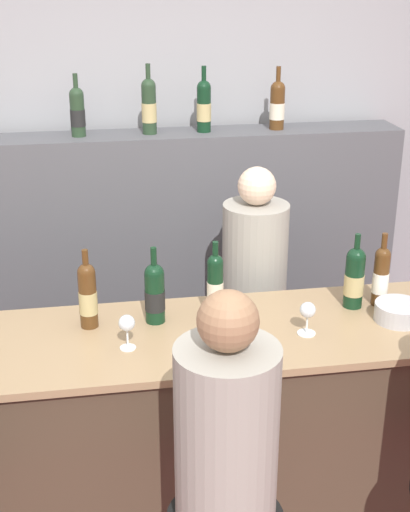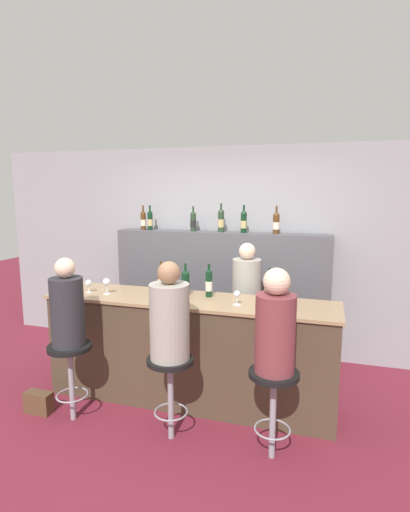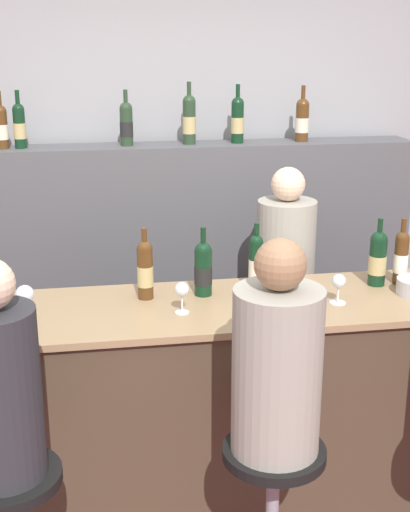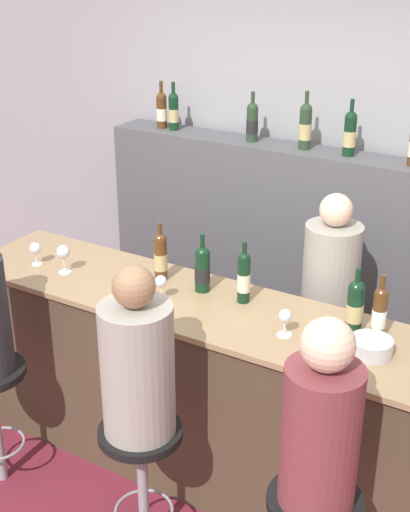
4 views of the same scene
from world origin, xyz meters
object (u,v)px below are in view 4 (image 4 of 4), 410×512
guest_seated_right (321,425)px  wine_bottle_backbar_3 (305,126)px  wine_glass_3 (285,317)px  wine_bottle_counter_1 (202,268)px  wine_bottle_counter_2 (244,277)px  wine_glass_1 (63,253)px  guest_seated_middle (137,363)px  wine_bottle_counter_3 (355,306)px  wine_bottle_backbar_0 (162,110)px  metal_bowl (371,347)px  wine_glass_2 (161,283)px  wine_bottle_backbar_2 (252,122)px  bar_stool_middle (141,456)px  wine_glass_0 (35,249)px  bartender (326,331)px  wine_bottle_backbar_4 (350,133)px  wine_bottle_counter_0 (161,256)px  wine_bottle_counter_4 (379,312)px  wine_bottle_backbar_1 (174,111)px

guest_seated_right → wine_bottle_backbar_3: bearing=116.3°
wine_glass_3 → wine_bottle_counter_1: bearing=160.4°
wine_bottle_counter_2 → wine_glass_1: (-1.01, -0.20, -0.02)m
wine_bottle_backbar_3 → guest_seated_middle: (0.05, -1.81, -0.65)m
wine_bottle_counter_3 → wine_bottle_backbar_3: (-0.74, 1.04, 0.54)m
wine_bottle_backbar_0 → metal_bowl: (1.90, -1.19, -0.61)m
wine_glass_1 → wine_glass_2: bearing=0.0°
wine_bottle_backbar_2 → wine_glass_1: (-0.50, -1.24, -0.53)m
guest_seated_right → wine_glass_2: bearing=152.7°
wine_bottle_counter_1 → bar_stool_middle: wine_bottle_counter_1 is taller
wine_bottle_counter_1 → wine_glass_0: wine_bottle_counter_1 is taller
bar_stool_middle → guest_seated_right: bearing=0.0°
guest_seated_middle → bartender: (0.38, 1.26, -0.35)m
wine_bottle_backbar_4 → bar_stool_middle: (-0.23, -1.81, -1.14)m
wine_bottle_counter_0 → wine_bottle_counter_4: size_ratio=1.02×
guest_seated_right → bartender: bartender is taller
wine_bottle_counter_2 → bartender: (0.28, 0.49, -0.47)m
wine_bottle_counter_3 → wine_glass_1: size_ratio=2.00×
bar_stool_middle → guest_seated_middle: 0.50m
wine_bottle_backbar_0 → bartender: wine_bottle_backbar_0 is taller
wine_bottle_counter_2 → wine_glass_2: bearing=-151.2°
wine_bottle_counter_0 → wine_bottle_backbar_3: wine_bottle_backbar_3 is taller
wine_bottle_backbar_0 → metal_bowl: wine_bottle_backbar_0 is taller
wine_bottle_backbar_1 → wine_bottle_counter_1: bearing=-50.8°
wine_bottle_backbar_0 → wine_bottle_counter_2: bearing=-41.3°
wine_bottle_counter_3 → wine_bottle_backbar_1: size_ratio=1.03×
wine_bottle_counter_4 → wine_bottle_counter_1: bearing=180.0°
wine_bottle_counter_4 → guest_seated_right: bearing=-86.8°
wine_bottle_counter_4 → wine_bottle_counter_0: bearing=180.0°
wine_bottle_backbar_0 → wine_bottle_backbar_2: (0.68, -0.00, 0.00)m
wine_bottle_counter_1 → wine_bottle_counter_3: size_ratio=0.99×
wine_bottle_backbar_2 → wine_bottle_backbar_3: size_ratio=0.89×
wine_glass_0 → guest_seated_right: bearing=-16.3°
wine_bottle_backbar_3 → metal_bowl: (0.87, -1.19, -0.63)m
wine_bottle_counter_0 → wine_bottle_counter_3: 1.09m
wine_bottle_backbar_0 → wine_glass_1: (0.18, -1.24, -0.53)m
wine_glass_3 → bartender: 0.81m
wine_bottle_counter_2 → wine_glass_3: (0.32, -0.20, -0.05)m
wine_bottle_counter_3 → wine_glass_3: wine_bottle_counter_3 is taller
wine_bottle_counter_3 → wine_bottle_backbar_4: wine_bottle_backbar_4 is taller
wine_bottle_counter_2 → wine_bottle_counter_1: bearing=180.0°
wine_bottle_backbar_3 → bar_stool_middle: 2.14m
wine_bottle_counter_4 → wine_bottle_backbar_4: (-0.57, 1.04, 0.53)m
wine_bottle_backbar_4 → guest_seated_right: size_ratio=0.41×
wine_bottle_backbar_2 → wine_glass_0: bearing=-119.7°
wine_glass_3 → bar_stool_middle: (-0.43, -0.57, -0.57)m
wine_bottle_backbar_1 → bar_stool_middle: size_ratio=0.44×
wine_bottle_backbar_4 → metal_bowl: 1.47m
wine_bottle_counter_1 → wine_glass_3: 0.60m
wine_bottle_backbar_2 → guest_seated_right: bearing=-55.4°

